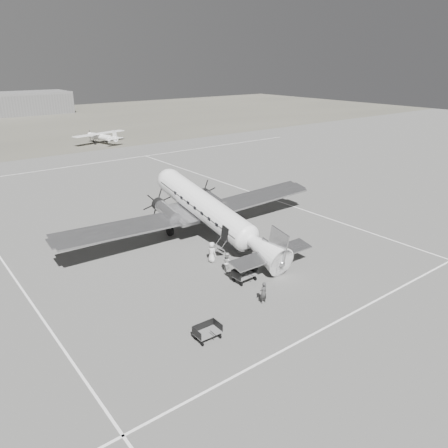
{
  "coord_description": "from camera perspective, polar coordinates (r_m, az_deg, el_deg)",
  "views": [
    {
      "loc": [
        -23.57,
        -28.64,
        15.84
      ],
      "look_at": [
        -1.42,
        0.01,
        2.2
      ],
      "focal_mm": 35.0,
      "sensor_mm": 36.0,
      "label": 1
    }
  ],
  "objects": [
    {
      "name": "taxi_line_near",
      "position": [
        31.95,
        17.96,
        -10.19
      ],
      "size": [
        60.0,
        0.15,
        0.01
      ],
      "primitive_type": "cube",
      "color": "white",
      "rests_on": "ground"
    },
    {
      "name": "taxi_line_right",
      "position": [
        48.33,
        12.7,
        1.0
      ],
      "size": [
        0.15,
        80.0,
        0.01
      ],
      "primitive_type": "cube",
      "color": "white",
      "rests_on": "ground"
    },
    {
      "name": "light_plane_right",
      "position": [
        92.5,
        -15.74,
        10.78
      ],
      "size": [
        13.45,
        11.83,
        2.4
      ],
      "primitive_type": null,
      "rotation": [
        0.0,
        0.0,
        0.24
      ],
      "color": "white",
      "rests_on": "ground"
    },
    {
      "name": "baggage_cart_near",
      "position": [
        33.4,
        2.7,
        -6.66
      ],
      "size": [
        1.91,
        1.38,
        1.06
      ],
      "primitive_type": null,
      "rotation": [
        0.0,
        0.0,
        0.03
      ],
      "color": "slate",
      "rests_on": "ground"
    },
    {
      "name": "passenger",
      "position": [
        36.3,
        -1.61,
        -3.69
      ],
      "size": [
        0.67,
        0.93,
        1.78
      ],
      "primitive_type": "imported",
      "rotation": [
        0.0,
        0.0,
        1.69
      ],
      "color": "silver",
      "rests_on": "ground"
    },
    {
      "name": "dc3_airliner",
      "position": [
        40.04,
        -1.75,
        1.42
      ],
      "size": [
        28.18,
        19.7,
        5.33
      ],
      "primitive_type": null,
      "rotation": [
        0.0,
        0.0,
        -0.01
      ],
      "color": "#ADADB0",
      "rests_on": "ground"
    },
    {
      "name": "baggage_cart_far",
      "position": [
        27.07,
        -2.17,
        -13.95
      ],
      "size": [
        1.71,
        1.23,
        0.95
      ],
      "primitive_type": null,
      "rotation": [
        0.0,
        0.0,
        -0.02
      ],
      "color": "slate",
      "rests_on": "ground"
    },
    {
      "name": "ground_crew",
      "position": [
        30.58,
        5.16,
        -8.91
      ],
      "size": [
        0.59,
        0.4,
        1.59
      ],
      "primitive_type": "imported",
      "rotation": [
        0.0,
        0.0,
        3.17
      ],
      "color": "#333333",
      "rests_on": "ground"
    },
    {
      "name": "ramp_agent",
      "position": [
        34.7,
        0.42,
        -5.01
      ],
      "size": [
        0.78,
        0.91,
        1.63
      ],
      "primitive_type": "imported",
      "rotation": [
        0.0,
        0.0,
        1.34
      ],
      "color": "#B2B2AF",
      "rests_on": "ground"
    },
    {
      "name": "ground",
      "position": [
        40.33,
        1.61,
        -2.49
      ],
      "size": [
        260.0,
        260.0,
        0.0
      ],
      "primitive_type": "plane",
      "color": "slate",
      "rests_on": "ground"
    },
    {
      "name": "taxi_line_horizon",
      "position": [
        74.28,
        -18.47,
        7.28
      ],
      "size": [
        90.0,
        0.15,
        0.01
      ],
      "primitive_type": "cube",
      "color": "white",
      "rests_on": "ground"
    },
    {
      "name": "grass_infield",
      "position": [
        126.86,
        -27.26,
        11.25
      ],
      "size": [
        260.0,
        90.0,
        0.01
      ],
      "primitive_type": "cube",
      "color": "#5D5A4F",
      "rests_on": "ground"
    },
    {
      "name": "taxi_line_left",
      "position": [
        42.13,
        -27.22,
        -3.87
      ],
      "size": [
        0.15,
        60.0,
        0.01
      ],
      "primitive_type": "cube",
      "color": "white",
      "rests_on": "ground"
    }
  ]
}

